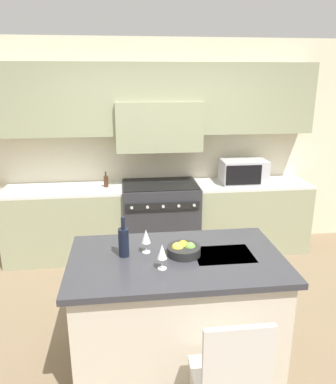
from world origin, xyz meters
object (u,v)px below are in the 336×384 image
microwave (243,171)px  island_chair (231,378)px  range_stove (160,219)px  oil_bottle_on_counter (106,181)px  wine_glass_near (162,252)px  fruit_bowl (183,250)px  wine_bottle (124,241)px  wine_glass_far (146,237)px

microwave → island_chair: size_ratio=0.60×
range_stove → oil_bottle_on_counter: (-0.67, 0.04, 0.52)m
island_chair → wine_glass_near: bearing=118.5°
wine_glass_near → oil_bottle_on_counter: 2.24m
range_stove → fruit_bowl: (-0.01, -1.95, 0.50)m
wine_bottle → oil_bottle_on_counter: bearing=96.1°
microwave → wine_glass_near: (-1.28, -2.17, -0.00)m
microwave → island_chair: (-0.94, -2.80, -0.53)m
wine_glass_far → fruit_bowl: bearing=-13.8°
wine_bottle → fruit_bowl: 0.46m
wine_glass_far → fruit_bowl: 0.30m
microwave → island_chair: microwave is taller
wine_glass_near → wine_glass_far: bearing=109.3°
range_stove → wine_glass_near: wine_glass_near is taller
microwave → fruit_bowl: size_ratio=2.27×
island_chair → wine_glass_far: 1.13m
microwave → fruit_bowl: bearing=-119.0°
range_stove → wine_bottle: wine_bottle is taller
wine_glass_near → fruit_bowl: wine_glass_near is taller
microwave → island_chair: 3.00m
microwave → oil_bottle_on_counter: (-1.75, 0.02, -0.08)m
wine_glass_far → fruit_bowl: (0.28, -0.07, -0.09)m
range_stove → island_chair: island_chair is taller
microwave → oil_bottle_on_counter: size_ratio=2.92×
range_stove → wine_glass_far: (-0.29, -1.88, 0.59)m
range_stove → wine_glass_far: wine_glass_far is taller
wine_bottle → wine_glass_far: wine_bottle is taller
microwave → wine_glass_near: 2.52m
island_chair → wine_glass_far: (-0.44, 0.90, 0.52)m
island_chair → fruit_bowl: size_ratio=3.79×
fruit_bowl → wine_glass_near: bearing=-132.2°
island_chair → wine_bottle: wine_bottle is taller
range_stove → oil_bottle_on_counter: 0.85m
wine_glass_near → fruit_bowl: bearing=47.8°
oil_bottle_on_counter → wine_glass_far: bearing=-78.8°
range_stove → microwave: bearing=1.0°
wine_glass_far → oil_bottle_on_counter: (-0.38, 1.92, -0.07)m
island_chair → wine_glass_far: bearing=115.9°
wine_glass_far → microwave: bearing=54.2°
range_stove → wine_glass_far: bearing=-98.9°
wine_glass_near → wine_glass_far: size_ratio=1.00×
wine_glass_near → oil_bottle_on_counter: size_ratio=0.95×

